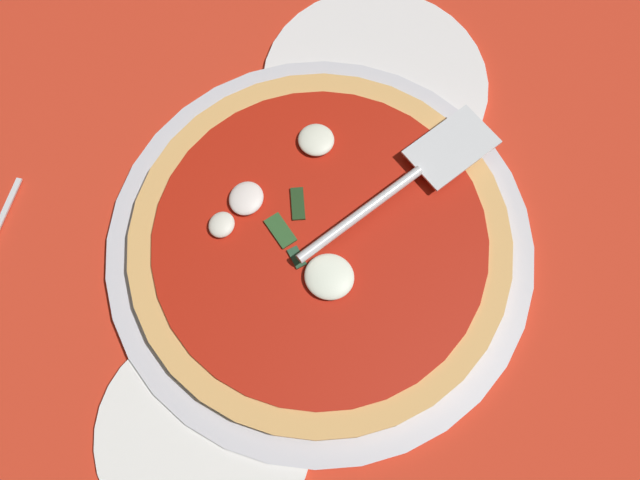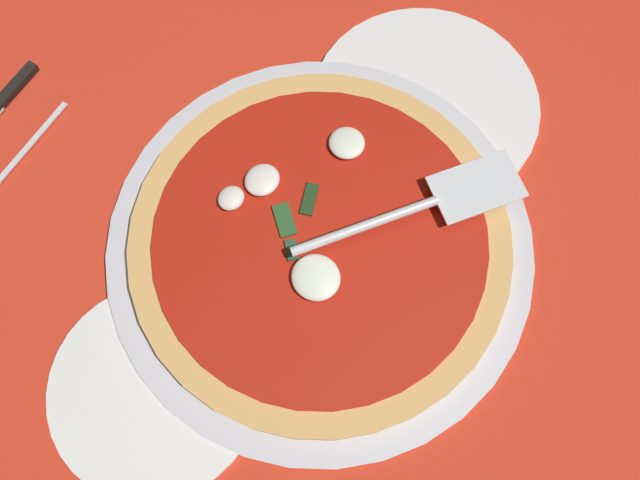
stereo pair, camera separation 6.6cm
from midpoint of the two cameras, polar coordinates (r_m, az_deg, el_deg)
name	(u,v)px [view 2 (the right image)]	position (r cm, az deg, el deg)	size (l,w,h in cm)	color
ground_plane	(336,290)	(67.44, 4.17, -4.84)	(115.43, 115.43, 0.80)	red
checker_pattern	(336,289)	(67.00, 4.20, -4.75)	(115.43, 115.43, 0.10)	silver
pizza_pan	(320,245)	(67.48, 2.77, -0.87)	(44.23, 44.23, 1.39)	silver
dinner_plate_left	(156,387)	(65.73, -11.46, -13.03)	(20.85, 20.85, 1.00)	white
dinner_plate_right	(425,104)	(76.23, 11.72, 11.29)	(25.75, 25.75, 1.00)	white
pizza	(319,240)	(66.04, 2.78, -0.39)	(39.13, 39.13, 2.88)	tan
pizza_server	(421,206)	(66.07, 11.69, 2.53)	(23.20, 14.50, 1.00)	silver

